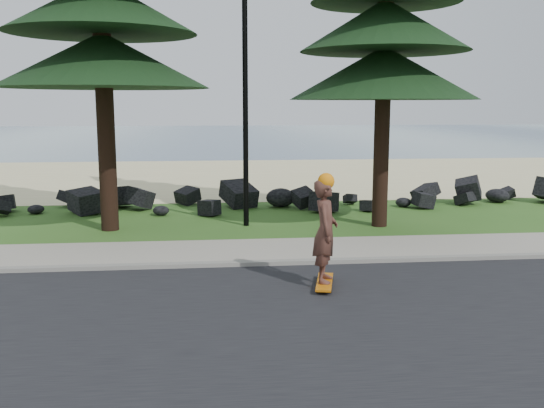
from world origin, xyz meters
name	(u,v)px	position (x,y,z in m)	size (l,w,h in m)	color
ground	(255,255)	(0.00, 0.00, 0.00)	(160.00, 160.00, 0.00)	#2F5B1C
road	(279,332)	(0.00, -4.50, 0.01)	(160.00, 7.00, 0.02)	black
kerb	(259,264)	(0.00, -0.90, 0.05)	(160.00, 0.20, 0.10)	gray
sidewalk	(255,251)	(0.00, 0.20, 0.04)	(160.00, 2.00, 0.08)	gray
beach_sand	(231,176)	(0.00, 14.50, 0.01)	(160.00, 15.00, 0.01)	#CCC288
ocean	(219,135)	(0.00, 51.00, 0.00)	(160.00, 58.00, 0.01)	#3F5E7A
seawall_boulders	(241,210)	(0.00, 5.60, 0.00)	(60.00, 2.40, 1.10)	black
lamp_post	(245,66)	(0.00, 3.20, 4.13)	(0.25, 0.14, 8.14)	black
skateboarder	(325,231)	(1.03, -2.46, 1.01)	(0.57, 1.11, 2.00)	#C0640B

